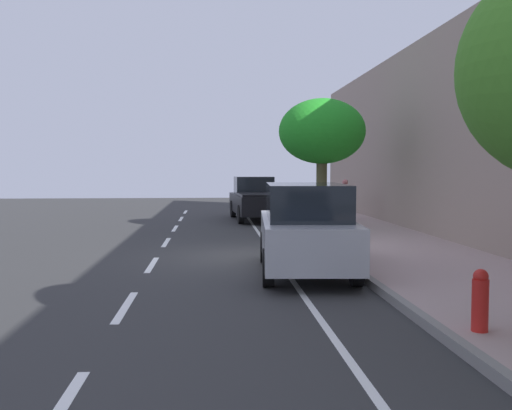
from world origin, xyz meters
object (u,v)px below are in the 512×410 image
Objects in this scene: street_tree_mid_block at (322,132)px; fire_hydrant at (480,300)px; parked_pickup_black_mid at (256,200)px; parked_suv_silver_second at (306,227)px; pedestrian_on_phone at (345,197)px; cyclist_with_backpack at (299,206)px; bicycle_at_curb at (290,225)px.

street_tree_mid_block reaches higher than fire_hydrant.
street_tree_mid_block is (2.01, -5.13, 2.75)m from parked_pickup_black_mid.
fire_hydrant is (1.59, -18.45, -0.32)m from parked_pickup_black_mid.
parked_suv_silver_second reaches higher than pedestrian_on_phone.
parked_suv_silver_second is 6.55m from cyclist_with_backpack.
fire_hydrant is (0.89, -12.16, 0.22)m from bicycle_at_curb.
bicycle_at_curb is at bearing -83.66° from parked_pickup_black_mid.
parked_suv_silver_second reaches higher than bicycle_at_curb.
cyclist_with_backpack is 5.40m from pedestrian_on_phone.
bicycle_at_curb is at bearing 116.33° from cyclist_with_backpack.
parked_pickup_black_mid reaches higher than bicycle_at_curb.
pedestrian_on_phone is (3.51, 11.18, 0.11)m from parked_suv_silver_second.
fire_hydrant is at bearing -91.81° from street_tree_mid_block.
cyclist_with_backpack is 11.73m from fire_hydrant.
parked_suv_silver_second is 2.80× the size of bicycle_at_curb.
cyclist_with_backpack is at bearing 93.27° from fire_hydrant.
parked_suv_silver_second is at bearing 106.02° from fire_hydrant.
cyclist_with_backpack is 3.24m from street_tree_mid_block.
bicycle_at_curb is (0.70, -6.29, -0.53)m from parked_pickup_black_mid.
bicycle_at_curb is at bearing -124.50° from pedestrian_on_phone.
street_tree_mid_block is at bearing 55.95° from cyclist_with_backpack.
bicycle_at_curb is 5.19m from pedestrian_on_phone.
street_tree_mid_block is 5.61× the size of fire_hydrant.
bicycle_at_curb is (0.60, 6.95, -0.66)m from parked_suv_silver_second.
parked_pickup_black_mid is 3.13× the size of cyclist_with_backpack.
fire_hydrant is (0.67, -11.71, -0.47)m from cyclist_with_backpack.
parked_suv_silver_second is at bearing -97.26° from cyclist_with_backpack.
street_tree_mid_block is at bearing -68.57° from parked_pickup_black_mid.
street_tree_mid_block is (1.09, 1.61, 2.59)m from cyclist_with_backpack.
parked_suv_silver_second is 2.79× the size of cyclist_with_backpack.
parked_suv_silver_second is 5.44m from fire_hydrant.
parked_pickup_black_mid is at bearing 150.32° from pedestrian_on_phone.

